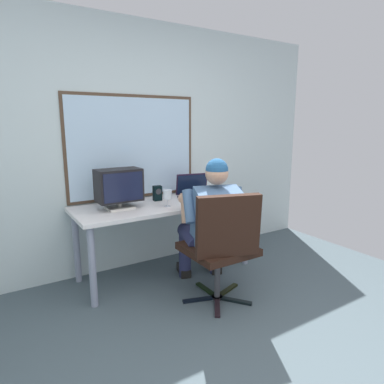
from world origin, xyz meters
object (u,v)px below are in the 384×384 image
Objects in this scene: crt_monitor at (119,186)px; coffee_mug at (231,193)px; wine_glass at (167,195)px; desk at (166,211)px; office_chair at (222,242)px; desk_speaker at (157,193)px; person_seated at (211,222)px; laptop at (194,191)px.

crt_monitor is 1.18m from coffee_mug.
wine_glass reaches higher than coffee_mug.
crt_monitor is at bearing 157.03° from wine_glass.
wine_glass is (-0.06, -0.15, 0.20)m from desk.
desk_speaker is at bearing 97.08° from office_chair.
wine_glass reaches higher than desk_speaker.
crt_monitor is at bearing 177.51° from desk.
person_seated is (0.08, 0.27, 0.08)m from office_chair.
wine_glass is (-0.15, 0.66, 0.28)m from office_chair.
crt_monitor is 2.68× the size of desk_speaker.
laptop reaches higher than wine_glass.
office_chair is 10.47× the size of coffee_mug.
laptop is 0.48m from wine_glass.
wine_glass is at bearing -153.94° from laptop.
desk_speaker is (-0.19, 0.67, 0.17)m from person_seated.
desk_speaker is (-0.12, 0.94, 0.25)m from office_chair.
person_seated is at bearing 74.47° from office_chair.
person_seated is 0.72m from desk_speaker.
laptop is at bearing 9.12° from desk.
crt_monitor is at bearing -166.42° from desk_speaker.
person_seated is 0.90m from crt_monitor.
person_seated is 0.67m from coffee_mug.
person_seated is 0.49m from wine_glass.
crt_monitor is (-0.55, 0.83, 0.38)m from office_chair.
laptop is at bearing 26.06° from wine_glass.
desk_speaker is (0.03, 0.28, -0.03)m from wine_glass.
crt_monitor reaches higher than desk.
crt_monitor is (-0.46, 0.02, 0.30)m from desk.
desk_speaker reaches higher than coffee_mug.
desk is 0.72m from coffee_mug.
wine_glass is 0.75m from coffee_mug.
person_seated reaches higher than desk.
person_seated reaches higher than coffee_mug.
office_chair is 6.06× the size of wine_glass.
person_seated reaches higher than laptop.
wine_glass is 1.06× the size of desk_speaker.
coffee_mug is at bearing -0.38° from wine_glass.
coffee_mug reaches higher than desk.
desk_speaker is (-0.03, 0.13, 0.16)m from desk.
office_chair is 2.41× the size of crt_monitor.
crt_monitor is at bearing -177.28° from laptop.
person_seated is 3.02× the size of crt_monitor.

